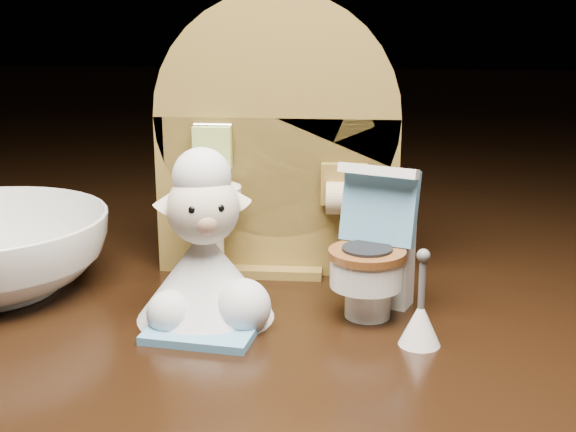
% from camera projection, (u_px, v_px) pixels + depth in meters
% --- Properties ---
extents(backdrop_panel, '(0.13, 0.05, 0.15)m').
position_uv_depth(backdrop_panel, '(276.00, 153.00, 0.43)').
color(backdrop_panel, olive).
rests_on(backdrop_panel, ground).
extents(toy_toilet, '(0.04, 0.05, 0.07)m').
position_uv_depth(toy_toilet, '(374.00, 260.00, 0.38)').
color(toy_toilet, white).
rests_on(toy_toilet, ground).
extents(bath_mat, '(0.05, 0.05, 0.00)m').
position_uv_depth(bath_mat, '(204.00, 328.00, 0.36)').
color(bath_mat, '#5590BC').
rests_on(bath_mat, ground).
extents(toilet_brush, '(0.02, 0.02, 0.04)m').
position_uv_depth(toilet_brush, '(420.00, 320.00, 0.35)').
color(toilet_brush, white).
rests_on(toilet_brush, ground).
extents(plush_lamb, '(0.07, 0.07, 0.08)m').
position_uv_depth(plush_lamb, '(205.00, 261.00, 0.37)').
color(plush_lamb, silver).
rests_on(plush_lamb, ground).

